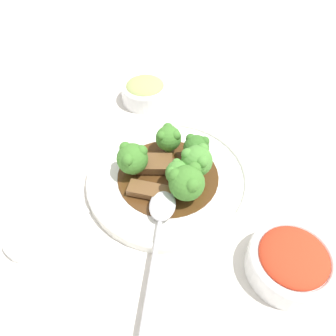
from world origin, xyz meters
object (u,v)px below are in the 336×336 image
beef_strip_1 (177,168)px  broccoli_floret_0 (187,182)px  side_bowl_kimchi (291,261)px  broccoli_floret_4 (178,173)px  beef_strip_0 (154,163)px  side_bowl_appetizer (145,91)px  sauce_dish (32,235)px  broccoli_floret_3 (197,160)px  serving_spoon (160,219)px  broccoli_floret_5 (196,147)px  beef_strip_2 (149,190)px  broccoli_floret_1 (168,138)px  main_plate (168,178)px  broccoli_floret_2 (132,158)px

beef_strip_1 → broccoli_floret_0: 0.06m
side_bowl_kimchi → broccoli_floret_4: bearing=83.6°
beef_strip_0 → broccoli_floret_4: broccoli_floret_4 is taller
side_bowl_appetizer → sauce_dish: 0.37m
broccoli_floret_3 → serving_spoon: size_ratio=0.28×
beef_strip_1 → broccoli_floret_5: size_ratio=1.12×
beef_strip_0 → side_bowl_appetizer: size_ratio=0.72×
broccoli_floret_5 → beef_strip_1: bearing=163.9°
beef_strip_2 → serving_spoon: 0.06m
broccoli_floret_5 → side_bowl_appetizer: 0.22m
broccoli_floret_1 → beef_strip_0: bearing=-175.3°
sauce_dish → beef_strip_1: bearing=-25.1°
main_plate → serving_spoon: (-0.08, -0.05, 0.02)m
broccoli_floret_3 → main_plate: bearing=122.2°
sauce_dish → beef_strip_0: bearing=-17.9°
broccoli_floret_5 → side_bowl_appetizer: (0.10, 0.19, -0.02)m
beef_strip_0 → broccoli_floret_2: size_ratio=1.30×
beef_strip_2 → side_bowl_appetizer: (0.20, 0.17, -0.00)m
broccoli_floret_1 → broccoli_floret_2: 0.08m
main_plate → broccoli_floret_5: size_ratio=5.36×
broccoli_floret_1 → side_bowl_appetizer: broccoli_floret_1 is taller
main_plate → broccoli_floret_1: size_ratio=5.42×
beef_strip_2 → side_bowl_kimchi: (0.02, -0.23, 0.00)m
beef_strip_2 → side_bowl_appetizer: 0.27m
main_plate → beef_strip_0: 0.03m
beef_strip_0 → side_bowl_kimchi: size_ratio=0.62×
beef_strip_2 → serving_spoon: serving_spoon is taller
main_plate → broccoli_floret_0: (-0.02, -0.05, 0.04)m
beef_strip_1 → broccoli_floret_2: size_ratio=1.03×
beef_strip_1 → serving_spoon: same height
main_plate → beef_strip_1: bearing=-26.2°
broccoli_floret_0 → broccoli_floret_2: broccoli_floret_0 is taller
broccoli_floret_1 → serving_spoon: size_ratio=0.23×
side_bowl_appetizer → broccoli_floret_0: bearing=-127.8°
broccoli_floret_2 → broccoli_floret_0: bearing=-84.5°
broccoli_floret_3 → broccoli_floret_4: bearing=157.3°
broccoli_floret_2 → sauce_dish: (-0.18, 0.05, -0.04)m
beef_strip_2 → serving_spoon: (-0.03, -0.05, 0.00)m
broccoli_floret_2 → broccoli_floret_4: size_ratio=1.18×
broccoli_floret_4 → broccoli_floret_5: (0.06, 0.01, 0.00)m
broccoli_floret_0 → side_bowl_kimchi: (-0.01, -0.18, -0.03)m
broccoli_floret_4 → broccoli_floret_0: bearing=-117.2°
beef_strip_2 → broccoli_floret_3: bearing=-28.2°
beef_strip_0 → broccoli_floret_2: bearing=144.9°
main_plate → sauce_dish: bearing=155.0°
beef_strip_2 → side_bowl_kimchi: size_ratio=0.63×
side_bowl_kimchi → sauce_dish: side_bowl_kimchi is taller
side_bowl_kimchi → broccoli_floret_1: bearing=73.7°
beef_strip_0 → broccoli_floret_5: bearing=-41.9°
broccoli_floret_1 → serving_spoon: broccoli_floret_1 is taller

